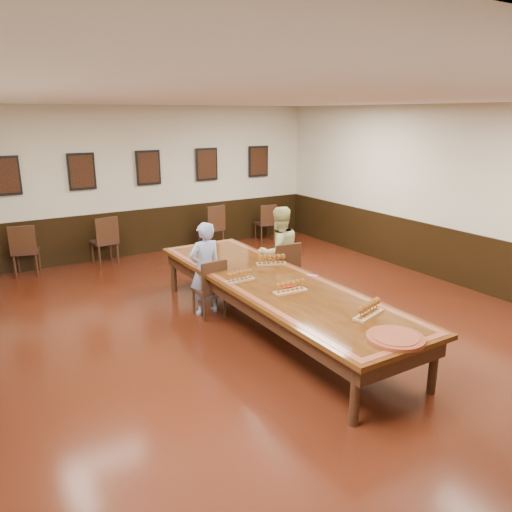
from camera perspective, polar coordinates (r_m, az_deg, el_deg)
floor at (r=7.32m, az=2.07°, el=-8.55°), size 8.00×10.00×0.02m
ceiling at (r=6.66m, az=2.36°, el=17.53°), size 8.00×10.00×0.02m
wall_back at (r=11.27m, az=-12.24°, el=8.35°), size 8.00×0.02×3.20m
wall_right at (r=9.60m, az=22.65°, el=6.21°), size 0.02×10.00×3.20m
chair_man at (r=7.71m, az=-5.44°, el=-3.56°), size 0.45×0.48×0.92m
chair_woman at (r=8.38m, az=2.97°, el=-1.61°), size 0.51×0.55×1.00m
spare_chair_a at (r=10.60m, az=-24.85°, el=0.70°), size 0.59×0.62×1.01m
spare_chair_b at (r=10.79m, az=-16.98°, el=1.76°), size 0.53×0.56×1.01m
spare_chair_c at (r=11.52m, az=-5.19°, el=3.33°), size 0.56×0.60×1.03m
spare_chair_d at (r=12.29m, az=1.03°, el=3.90°), size 0.48×0.51×0.91m
person_man at (r=7.71m, az=-5.84°, el=-1.44°), size 0.55×0.37×1.46m
person_woman at (r=8.39m, az=2.64°, el=0.41°), size 0.82×0.67×1.56m
pink_phone at (r=7.31m, az=6.44°, el=-2.24°), size 0.14×0.17×0.01m
wainscoting at (r=7.12m, az=2.11°, el=-4.82°), size 8.00×10.00×1.00m
conference_table at (r=7.09m, az=2.12°, el=-3.98°), size 1.40×5.00×0.76m
posters at (r=11.16m, az=-12.20°, el=9.84°), size 6.14×0.04×0.74m
flight_a at (r=7.01m, az=-1.88°, el=-2.34°), size 0.45×0.15×0.16m
flight_b at (r=7.77m, az=1.75°, el=-0.45°), size 0.49×0.31×0.18m
flight_c at (r=6.59m, az=3.95°, el=-3.53°), size 0.47×0.17×0.17m
flight_d at (r=5.98m, az=12.77°, el=-5.97°), size 0.51×0.29×0.18m
red_plate_grp at (r=6.85m, az=3.40°, el=-3.36°), size 0.22×0.22×0.03m
carved_platter at (r=5.47m, az=15.65°, el=-9.02°), size 0.67×0.67×0.05m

